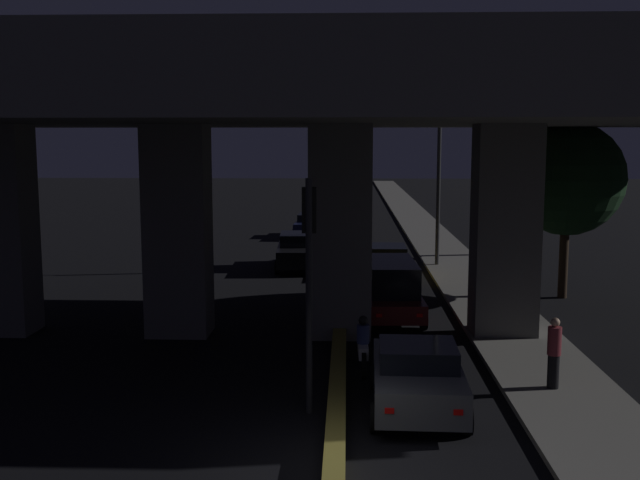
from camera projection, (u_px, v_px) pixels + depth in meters
name	position (u px, v px, depth m)	size (l,w,h in m)	color
ground_plane	(334.00, 479.00, 12.86)	(200.00, 200.00, 0.00)	black
median_divider	(344.00, 228.00, 47.49)	(0.38, 126.00, 0.38)	olive
sidewalk_right	(439.00, 246.00, 40.39)	(2.73, 126.00, 0.13)	slate
elevated_overpass	(334.00, 99.00, 21.44)	(28.05, 13.20, 9.17)	#5B5956
traffic_light_left_of_median	(309.00, 254.00, 15.64)	(0.30, 0.49, 5.01)	black
street_lamp	(433.00, 162.00, 33.54)	(2.03, 0.32, 8.12)	#2D2D30
car_grey_lead	(417.00, 376.00, 16.05)	(2.10, 4.04, 1.48)	#515459
car_dark_red_second	(391.00, 288.00, 24.46)	(2.03, 4.83, 1.87)	#591414
car_taxi_yellow_third	(387.00, 261.00, 31.69)	(1.92, 4.21, 1.36)	gold
car_black_lead_oncoming	(299.00, 251.00, 33.78)	(2.22, 4.52, 1.59)	black
car_dark_blue_second_oncoming	(312.00, 225.00, 44.73)	(2.09, 4.07, 1.38)	#141938
motorcycle_white_filtering_near	(363.00, 347.00, 18.87)	(0.33, 1.96, 1.40)	black
motorcycle_red_filtering_mid	(363.00, 295.00, 25.21)	(0.32, 1.75, 1.36)	black
motorcycle_blue_filtering_far	(362.00, 261.00, 32.13)	(0.34, 1.82, 1.44)	black
pedestrian_on_sidewalk	(554.00, 353.00, 17.07)	(0.31, 0.31, 1.65)	black
roadside_tree_kerbside_near	(567.00, 179.00, 27.02)	(4.12, 4.12, 6.45)	#2D2116
roadside_tree_kerbside_mid	(517.00, 174.00, 36.69)	(3.14, 3.14, 5.74)	#38281C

